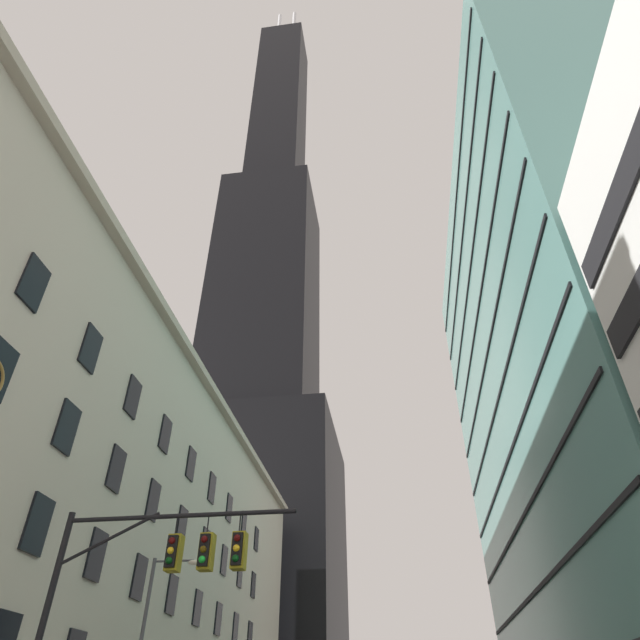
# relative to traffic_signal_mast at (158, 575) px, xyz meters

# --- Properties ---
(station_building) EXTENTS (14.58, 61.97, 24.18)m
(station_building) POSITION_rel_traffic_signal_mast_xyz_m (-14.15, 21.01, 6.74)
(station_building) COLOR beige
(station_building) RESTS_ON ground
(dark_skyscraper) EXTENTS (28.94, 28.94, 203.55)m
(dark_skyscraper) POSITION_rel_traffic_signal_mast_xyz_m (-16.86, 71.22, 55.53)
(dark_skyscraper) COLOR black
(dark_skyscraper) RESTS_ON ground
(glass_office_midrise) EXTENTS (14.78, 38.53, 43.36)m
(glass_office_midrise) POSITION_rel_traffic_signal_mast_xyz_m (22.14, 20.21, 16.35)
(glass_office_midrise) COLOR slate
(glass_office_midrise) RESTS_ON ground
(traffic_signal_mast) EXTENTS (7.47, 0.63, 7.10)m
(traffic_signal_mast) POSITION_rel_traffic_signal_mast_xyz_m (0.00, 0.00, 0.00)
(traffic_signal_mast) COLOR black
(traffic_signal_mast) RESTS_ON sidewalk_left
(street_lamppost) EXTENTS (2.38, 0.32, 8.18)m
(street_lamppost) POSITION_rel_traffic_signal_mast_xyz_m (-4.57, 10.63, -0.34)
(street_lamppost) COLOR #47474C
(street_lamppost) RESTS_ON sidewalk_left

